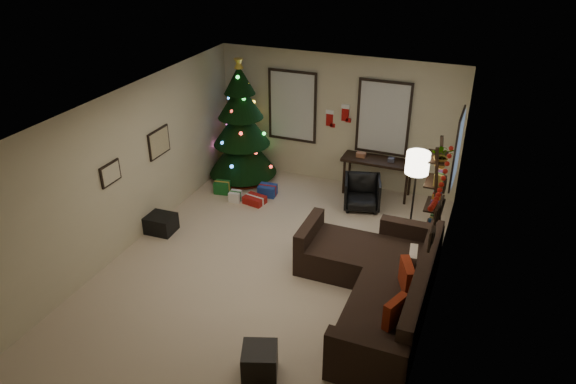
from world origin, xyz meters
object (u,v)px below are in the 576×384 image
(sofa, at_px, (378,285))
(desk, at_px, (378,164))
(bookshelf, at_px, (437,198))
(desk_chair, at_px, (362,193))
(christmas_tree, at_px, (241,129))

(sofa, xyz_separation_m, desk, (-0.83, 3.34, 0.37))
(sofa, xyz_separation_m, bookshelf, (0.49, 1.80, 0.63))
(sofa, xyz_separation_m, desk_chair, (-0.96, 2.69, 0.01))
(sofa, bearing_deg, desk_chair, 109.68)
(sofa, distance_m, bookshelf, 1.97)
(christmas_tree, xyz_separation_m, sofa, (3.67, -3.02, -0.80))
(sofa, distance_m, desk, 3.46)
(desk, relative_size, desk_chair, 2.22)
(christmas_tree, xyz_separation_m, desk_chair, (2.71, -0.33, -0.79))
(bookshelf, bearing_deg, sofa, -105.40)
(bookshelf, bearing_deg, desk, 130.74)
(christmas_tree, distance_m, desk_chair, 2.84)
(sofa, relative_size, desk_chair, 4.78)
(christmas_tree, bearing_deg, bookshelf, -16.41)
(christmas_tree, distance_m, sofa, 4.82)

